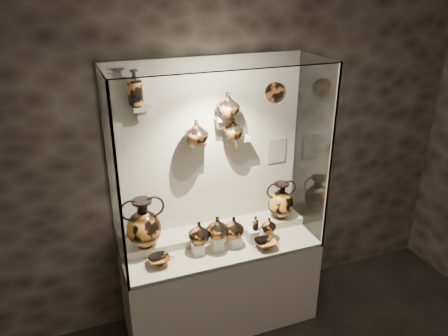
# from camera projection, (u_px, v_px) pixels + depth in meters

# --- Properties ---
(wall_back) EXTENTS (5.00, 0.02, 3.20)m
(wall_back) POSITION_uv_depth(u_px,v_px,m) (207.00, 150.00, 3.76)
(wall_back) COLOR #2E261D
(wall_back) RESTS_ON ground
(plinth) EXTENTS (1.70, 0.60, 0.80)m
(plinth) POSITION_uv_depth(u_px,v_px,m) (221.00, 285.00, 3.97)
(plinth) COLOR beige
(plinth) RESTS_ON floor
(front_tier) EXTENTS (1.68, 0.58, 0.03)m
(front_tier) POSITION_uv_depth(u_px,v_px,m) (220.00, 246.00, 3.80)
(front_tier) COLOR #BBAD91
(front_tier) RESTS_ON plinth
(rear_tier) EXTENTS (1.70, 0.25, 0.10)m
(rear_tier) POSITION_uv_depth(u_px,v_px,m) (214.00, 233.00, 3.94)
(rear_tier) COLOR #BBAD91
(rear_tier) RESTS_ON plinth
(back_panel) EXTENTS (1.70, 0.03, 1.60)m
(back_panel) POSITION_uv_depth(u_px,v_px,m) (207.00, 150.00, 3.76)
(back_panel) COLOR beige
(back_panel) RESTS_ON plinth
(glass_front) EXTENTS (1.70, 0.01, 1.60)m
(glass_front) POSITION_uv_depth(u_px,v_px,m) (234.00, 178.00, 3.23)
(glass_front) COLOR white
(glass_front) RESTS_ON plinth
(glass_left) EXTENTS (0.01, 0.60, 1.60)m
(glass_left) POSITION_uv_depth(u_px,v_px,m) (113.00, 179.00, 3.21)
(glass_left) COLOR white
(glass_left) RESTS_ON plinth
(glass_right) EXTENTS (0.01, 0.60, 1.60)m
(glass_right) POSITION_uv_depth(u_px,v_px,m) (312.00, 150.00, 3.76)
(glass_right) COLOR white
(glass_right) RESTS_ON plinth
(glass_top) EXTENTS (1.70, 0.60, 0.01)m
(glass_top) POSITION_uv_depth(u_px,v_px,m) (220.00, 63.00, 3.17)
(glass_top) COLOR white
(glass_top) RESTS_ON back_panel
(frame_post_left) EXTENTS (0.02, 0.02, 1.60)m
(frame_post_left) POSITION_uv_depth(u_px,v_px,m) (119.00, 196.00, 2.97)
(frame_post_left) COLOR gray
(frame_post_left) RESTS_ON plinth
(frame_post_right) EXTENTS (0.02, 0.02, 1.60)m
(frame_post_right) POSITION_uv_depth(u_px,v_px,m) (330.00, 162.00, 3.51)
(frame_post_right) COLOR gray
(frame_post_right) RESTS_ON plinth
(pedestal_a) EXTENTS (0.09, 0.09, 0.10)m
(pedestal_a) POSITION_uv_depth(u_px,v_px,m) (198.00, 248.00, 3.66)
(pedestal_a) COLOR silver
(pedestal_a) RESTS_ON front_tier
(pedestal_b) EXTENTS (0.09, 0.09, 0.13)m
(pedestal_b) POSITION_uv_depth(u_px,v_px,m) (217.00, 243.00, 3.71)
(pedestal_b) COLOR silver
(pedestal_b) RESTS_ON front_tier
(pedestal_c) EXTENTS (0.09, 0.09, 0.09)m
(pedestal_c) POSITION_uv_depth(u_px,v_px,m) (235.00, 241.00, 3.77)
(pedestal_c) COLOR silver
(pedestal_c) RESTS_ON front_tier
(pedestal_d) EXTENTS (0.09, 0.09, 0.12)m
(pedestal_d) POSITION_uv_depth(u_px,v_px,m) (252.00, 236.00, 3.82)
(pedestal_d) COLOR silver
(pedestal_d) RESTS_ON front_tier
(pedestal_e) EXTENTS (0.09, 0.09, 0.08)m
(pedestal_e) POSITION_uv_depth(u_px,v_px,m) (267.00, 235.00, 3.87)
(pedestal_e) COLOR silver
(pedestal_e) RESTS_ON front_tier
(bracket_ul) EXTENTS (0.14, 0.12, 0.04)m
(bracket_ul) POSITION_uv_depth(u_px,v_px,m) (142.00, 108.00, 3.34)
(bracket_ul) COLOR beige
(bracket_ul) RESTS_ON back_panel
(bracket_ca) EXTENTS (0.14, 0.12, 0.04)m
(bracket_ca) POSITION_uv_depth(u_px,v_px,m) (199.00, 144.00, 3.62)
(bracket_ca) COLOR beige
(bracket_ca) RESTS_ON back_panel
(bracket_cb) EXTENTS (0.10, 0.12, 0.04)m
(bracket_cb) POSITION_uv_depth(u_px,v_px,m) (221.00, 118.00, 3.61)
(bracket_cb) COLOR beige
(bracket_cb) RESTS_ON back_panel
(bracket_cc) EXTENTS (0.14, 0.12, 0.04)m
(bracket_cc) POSITION_uv_depth(u_px,v_px,m) (241.00, 138.00, 3.75)
(bracket_cc) COLOR beige
(bracket_cc) RESTS_ON back_panel
(amphora_left) EXTENTS (0.44, 0.44, 0.43)m
(amphora_left) POSITION_uv_depth(u_px,v_px,m) (143.00, 223.00, 3.58)
(amphora_left) COLOR orange
(amphora_left) RESTS_ON rear_tier
(amphora_right) EXTENTS (0.29, 0.29, 0.35)m
(amphora_right) POSITION_uv_depth(u_px,v_px,m) (281.00, 200.00, 4.04)
(amphora_right) COLOR orange
(amphora_right) RESTS_ON rear_tier
(jug_a) EXTENTS (0.22, 0.22, 0.19)m
(jug_a) POSITION_uv_depth(u_px,v_px,m) (199.00, 232.00, 3.62)
(jug_a) COLOR orange
(jug_a) RESTS_ON pedestal_a
(jug_b) EXTENTS (0.23, 0.23, 0.19)m
(jug_b) POSITION_uv_depth(u_px,v_px,m) (217.00, 227.00, 3.63)
(jug_b) COLOR #A9561D
(jug_b) RESTS_ON pedestal_b
(jug_c) EXTENTS (0.20, 0.20, 0.19)m
(jug_c) POSITION_uv_depth(u_px,v_px,m) (233.00, 227.00, 3.72)
(jug_c) COLOR orange
(jug_c) RESTS_ON pedestal_c
(jug_e) EXTENTS (0.17, 0.17, 0.14)m
(jug_e) POSITION_uv_depth(u_px,v_px,m) (269.00, 225.00, 3.82)
(jug_e) COLOR orange
(jug_e) RESTS_ON pedestal_e
(lekythos_small) EXTENTS (0.07, 0.07, 0.15)m
(lekythos_small) POSITION_uv_depth(u_px,v_px,m) (255.00, 222.00, 3.77)
(lekythos_small) COLOR #A9561D
(lekythos_small) RESTS_ON pedestal_d
(kylix_left) EXTENTS (0.28, 0.27, 0.09)m
(kylix_left) POSITION_uv_depth(u_px,v_px,m) (159.00, 260.00, 3.52)
(kylix_left) COLOR #A9561D
(kylix_left) RESTS_ON front_tier
(kylix_right) EXTENTS (0.27, 0.24, 0.09)m
(kylix_right) POSITION_uv_depth(u_px,v_px,m) (265.00, 243.00, 3.73)
(kylix_right) COLOR orange
(kylix_right) RESTS_ON front_tier
(lekythos_tall) EXTENTS (0.14, 0.14, 0.31)m
(lekythos_tall) POSITION_uv_depth(u_px,v_px,m) (135.00, 86.00, 3.24)
(lekythos_tall) COLOR orange
(lekythos_tall) RESTS_ON bracket_ul
(ovoid_vase_a) EXTENTS (0.21, 0.21, 0.20)m
(ovoid_vase_a) POSITION_uv_depth(u_px,v_px,m) (196.00, 132.00, 3.52)
(ovoid_vase_a) COLOR #A9561D
(ovoid_vase_a) RESTS_ON bracket_ca
(ovoid_vase_b) EXTENTS (0.23, 0.23, 0.20)m
(ovoid_vase_b) POSITION_uv_depth(u_px,v_px,m) (228.00, 105.00, 3.53)
(ovoid_vase_b) COLOR #A9561D
(ovoid_vase_b) RESTS_ON bracket_cb
(ovoid_vase_c) EXTENTS (0.18, 0.18, 0.18)m
(ovoid_vase_c) POSITION_uv_depth(u_px,v_px,m) (233.00, 129.00, 3.64)
(ovoid_vase_c) COLOR #A9561D
(ovoid_vase_c) RESTS_ON bracket_cc
(wall_plate) EXTENTS (0.17, 0.02, 0.17)m
(wall_plate) POSITION_uv_depth(u_px,v_px,m) (274.00, 92.00, 3.75)
(wall_plate) COLOR #9B4B1E
(wall_plate) RESTS_ON back_panel
(info_placard) EXTENTS (0.18, 0.01, 0.23)m
(info_placard) POSITION_uv_depth(u_px,v_px,m) (277.00, 151.00, 3.99)
(info_placard) COLOR beige
(info_placard) RESTS_ON back_panel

